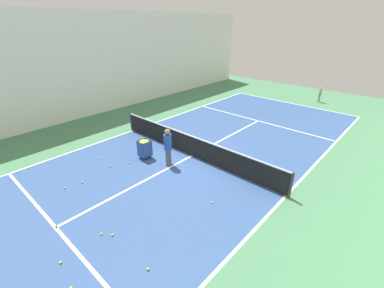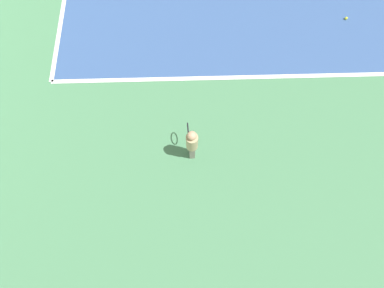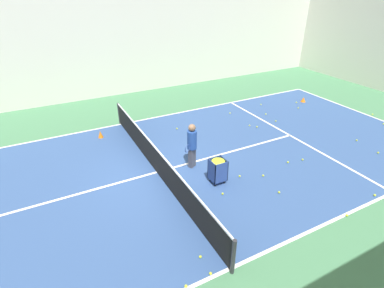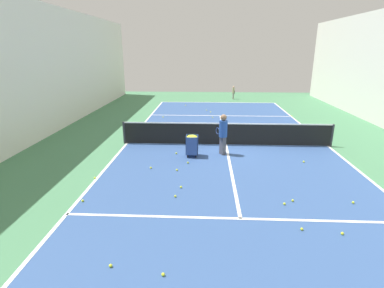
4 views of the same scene
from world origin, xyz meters
name	(u,v)px [view 2 (image 2 of 4)]	position (x,y,z in m)	size (l,w,h in m)	color
line_baseline_near	(251,77)	(0.00, -11.22, 0.01)	(9.04, 0.10, 0.00)	white
player_near_baseline	(192,143)	(-1.38, -13.02, 0.64)	(0.24, 0.55, 1.11)	gray
tennis_ball_12	(346,18)	(2.51, -9.62, 0.04)	(0.07, 0.07, 0.07)	yellow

